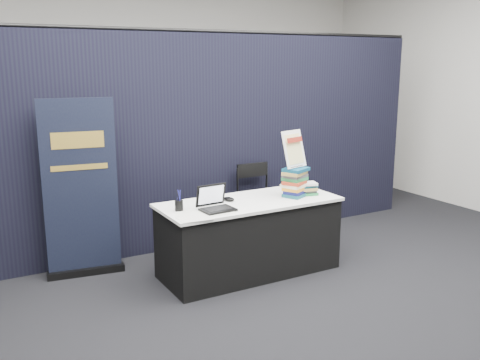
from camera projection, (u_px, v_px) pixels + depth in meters
name	position (u px, v px, depth m)	size (l,w,h in m)	color
floor	(279.00, 292.00, 4.98)	(8.00, 8.00, 0.00)	black
wall_back	(132.00, 85.00, 7.99)	(8.00, 0.02, 3.50)	beige
drape_partition	(203.00, 142.00, 6.07)	(6.00, 0.08, 2.40)	black
display_table	(249.00, 237.00, 5.36)	(1.80, 0.75, 0.75)	black
laptop	(216.00, 204.00, 4.94)	(0.31, 0.26, 0.23)	black
mouse	(229.00, 199.00, 5.27)	(0.08, 0.13, 0.04)	black
brochure_left	(195.00, 218.00, 4.69)	(0.29, 0.21, 0.00)	silver
brochure_mid	(192.00, 213.00, 4.84)	(0.28, 0.20, 0.00)	silver
brochure_right	(218.00, 212.00, 4.87)	(0.29, 0.20, 0.00)	silver
pen_cup	(179.00, 206.00, 4.92)	(0.08, 0.08, 0.10)	black
book_stack_tall	(295.00, 182.00, 5.42)	(0.30, 0.27, 0.30)	#164D56
book_stack_short	(308.00, 189.00, 5.50)	(0.21, 0.17, 0.13)	#228041
info_sign	(294.00, 149.00, 5.38)	(0.30, 0.18, 0.39)	black
pullup_banner	(81.00, 199.00, 5.21)	(0.75, 0.21, 1.76)	black
stacking_chair	(259.00, 200.00, 6.21)	(0.43, 0.43, 0.93)	black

